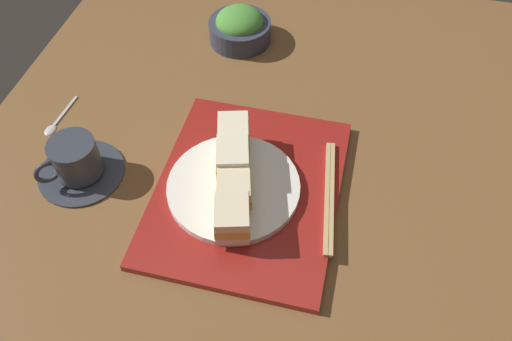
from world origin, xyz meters
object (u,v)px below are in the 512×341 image
Objects in this scene: salad_bowl at (240,27)px; coffee_cup at (75,164)px; sandwich_plate at (234,187)px; sandwich_nearmost at (232,218)px; teaspoon at (55,123)px; sandwich_inner_near at (233,189)px; sandwich_inner_far at (233,160)px; sandwich_farmost at (233,136)px; chopsticks_pair at (329,196)px.

coffee_cup is at bearing 157.91° from salad_bowl.
sandwich_plate is 8.77cm from sandwich_nearmost.
coffee_cup is 14.30cm from teaspoon.
sandwich_inner_near is 0.54× the size of coffee_cup.
sandwich_inner_far reaches higher than sandwich_inner_near.
coffee_cup is at bearing 112.58° from sandwich_farmost.
sandwich_farmost is at bearing 14.39° from sandwich_inner_far.
sandwich_plate is 1.48× the size of coffee_cup.
sandwich_farmost is 0.61× the size of salad_bowl.
sandwich_inner_far is 0.54× the size of coffee_cup.
coffee_cup is at bearing 78.94° from sandwich_nearmost.
sandwich_plate is 15.59cm from chopsticks_pair.
teaspoon is (15.60, 38.42, -4.94)cm from sandwich_nearmost.
sandwich_plate is 2.91× the size of sandwich_nearmost.
sandwich_inner_far is 38.51cm from salad_bowl.
coffee_cup reaches higher than chopsticks_pair.
chopsticks_pair is at bearing -96.13° from teaspoon.
coffee_cup reaches higher than teaspoon.
coffee_cup is at bearing 89.32° from sandwich_inner_near.
sandwich_plate is at bearing -165.61° from sandwich_inner_far.
sandwich_inner_near is 10.88cm from sandwich_farmost.
sandwich_farmost is at bearing -89.67° from teaspoon.
sandwich_inner_far reaches higher than sandwich_farmost.
salad_bowl reaches higher than sandwich_plate.
sandwich_farmost is (7.90, 2.03, 3.39)cm from sandwich_plate.
sandwich_farmost is 0.54× the size of coffee_cup.
sandwich_nearmost is at bearing -165.61° from sandwich_plate.
chopsticks_pair is (2.13, -15.44, -0.27)cm from sandwich_plate.
sandwich_inner_near is 1.00× the size of sandwich_inner_far.
coffee_cup reaches higher than sandwich_plate.
sandwich_nearmost is at bearing -165.61° from sandwich_farmost.
sandwich_plate is 0.97× the size of chopsticks_pair.
sandwich_inner_near reaches higher than coffee_cup.
sandwich_inner_near is at bearing -165.61° from sandwich_plate.
sandwich_inner_near is at bearing -165.61° from sandwich_farmost.
teaspoon is at bearing 83.87° from chopsticks_pair.
chopsticks_pair is at bearing -108.27° from sandwich_farmost.
teaspoon is (5.07, 35.71, -5.26)cm from sandwich_inner_far.
chopsticks_pair is 1.52× the size of coffee_cup.
sandwich_farmost is 0.74× the size of teaspoon.
sandwich_inner_near is at bearing -90.68° from coffee_cup.
sandwich_nearmost is (-7.90, -2.03, 3.22)cm from sandwich_plate.
sandwich_inner_near is (5.27, 1.35, -0.07)cm from sandwich_nearmost.
sandwich_farmost reaches higher than salad_bowl.
chopsticks_pair is (4.77, -14.76, -3.42)cm from sandwich_inner_near.
chopsticks_pair reaches higher than teaspoon.
sandwich_inner_far is 0.73× the size of teaspoon.
coffee_cup is (-4.44, 42.02, 1.38)cm from chopsticks_pair.
sandwich_plate is 4.46cm from sandwich_inner_far.
sandwich_inner_near is 0.35× the size of chopsticks_pair.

